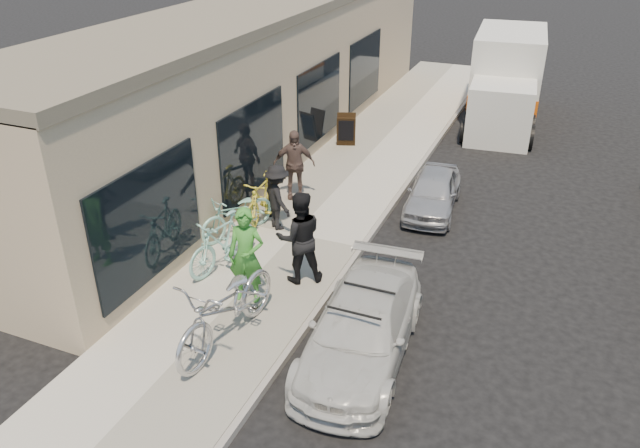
% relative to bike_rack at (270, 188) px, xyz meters
% --- Properties ---
extents(ground, '(120.00, 120.00, 0.00)m').
position_rel_bike_rack_xyz_m(ground, '(2.99, -3.84, -0.74)').
color(ground, black).
rests_on(ground, ground).
extents(sidewalk, '(3.00, 34.00, 0.15)m').
position_rel_bike_rack_xyz_m(sidewalk, '(0.99, -0.84, -0.66)').
color(sidewalk, '#AEA99C').
rests_on(sidewalk, ground).
extents(curb, '(0.12, 34.00, 0.13)m').
position_rel_bike_rack_xyz_m(curb, '(2.54, -0.84, -0.67)').
color(curb, gray).
rests_on(curb, ground).
extents(storefront, '(3.60, 20.00, 4.22)m').
position_rel_bike_rack_xyz_m(storefront, '(-2.25, 4.15, 1.39)').
color(storefront, tan).
rests_on(storefront, ground).
extents(bike_rack, '(0.32, 0.64, 0.97)m').
position_rel_bike_rack_xyz_m(bike_rack, '(0.00, 0.00, 0.00)').
color(bike_rack, black).
rests_on(bike_rack, sidewalk).
extents(sandwich_board, '(0.71, 0.72, 0.92)m').
position_rel_bike_rack_xyz_m(sandwich_board, '(0.10, 4.83, -0.12)').
color(sandwich_board, black).
rests_on(sandwich_board, sidewalk).
extents(sedan_white, '(1.85, 3.95, 1.15)m').
position_rel_bike_rack_xyz_m(sedan_white, '(3.66, -4.01, -0.18)').
color(sedan_white, beige).
rests_on(sedan_white, ground).
extents(sedan_silver, '(1.40, 2.95, 0.97)m').
position_rel_bike_rack_xyz_m(sedan_silver, '(3.47, 1.80, -0.25)').
color(sedan_silver, '#AAAAAF').
rests_on(sedan_silver, ground).
extents(moving_truck, '(2.66, 5.96, 2.85)m').
position_rel_bike_rack_xyz_m(moving_truck, '(3.99, 9.64, 0.53)').
color(moving_truck, silver).
rests_on(moving_truck, ground).
extents(tandem_bike, '(1.15, 2.69, 1.37)m').
position_rel_bike_rack_xyz_m(tandem_bike, '(1.56, -4.68, 0.10)').
color(tandem_bike, '#BDBDC0').
rests_on(tandem_bike, sidewalk).
extents(woman_rider, '(0.74, 0.56, 1.84)m').
position_rel_bike_rack_xyz_m(woman_rider, '(1.25, -3.43, 0.33)').
color(woman_rider, '#3A8B2E').
rests_on(woman_rider, sidewalk).
extents(man_standing, '(1.14, 1.08, 1.86)m').
position_rel_bike_rack_xyz_m(man_standing, '(1.86, -2.47, 0.34)').
color(man_standing, black).
rests_on(man_standing, sidewalk).
extents(cruiser_bike_a, '(0.93, 1.95, 1.13)m').
position_rel_bike_rack_xyz_m(cruiser_bike_a, '(0.25, -2.62, -0.02)').
color(cruiser_bike_a, '#87CABC').
rests_on(cruiser_bike_a, sidewalk).
extents(cruiser_bike_b, '(1.36, 2.06, 1.02)m').
position_rel_bike_rack_xyz_m(cruiser_bike_b, '(-0.14, -1.33, -0.08)').
color(cruiser_bike_b, '#87CABC').
rests_on(cruiser_bike_b, sidewalk).
extents(cruiser_bike_c, '(0.62, 1.84, 1.09)m').
position_rel_bike_rack_xyz_m(cruiser_bike_c, '(0.05, -0.51, -0.04)').
color(cruiser_bike_c, gold).
rests_on(cruiser_bike_c, sidewalk).
extents(bystander_a, '(1.11, 1.05, 1.50)m').
position_rel_bike_rack_xyz_m(bystander_a, '(0.54, -0.70, 0.16)').
color(bystander_a, black).
rests_on(bystander_a, sidewalk).
extents(bystander_b, '(1.10, 0.83, 1.74)m').
position_rel_bike_rack_xyz_m(bystander_b, '(0.19, 0.92, 0.28)').
color(bystander_b, brown).
rests_on(bystander_b, sidewalk).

